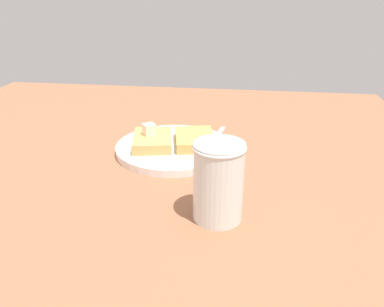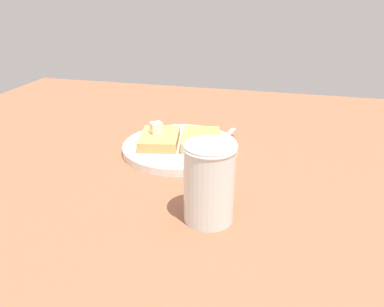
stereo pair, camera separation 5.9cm
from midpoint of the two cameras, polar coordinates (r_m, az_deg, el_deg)
The scene contains 7 objects.
table_surface at distance 65.56cm, azimuth -5.77°, elevation -2.84°, with size 112.12×112.12×1.87cm, color #925B3E.
plate at distance 70.85cm, azimuth 0.60°, elevation 0.98°, with size 21.77×21.77×1.36cm.
toast_slice_left at distance 70.49cm, azimuth -2.58°, elevation 2.19°, with size 7.02×9.68×1.92cm, color tan.
toast_slice_middle at distance 70.23cm, azimuth 3.81°, elevation 2.07°, with size 7.02×9.68×1.92cm, color tan.
butter_pat_primary at distance 70.35cm, azimuth -3.07°, elevation 3.88°, with size 2.08×1.87×2.08cm, color #F7ECC6.
fork at distance 70.37cm, azimuth 6.42°, elevation 1.32°, with size 4.37×15.99×0.36cm.
syrup_jar at distance 48.99cm, azimuth 6.06°, elevation -5.12°, with size 6.89×6.89×10.83cm.
Camera 2 is at (23.36, -54.12, 30.77)cm, focal length 35.00 mm.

